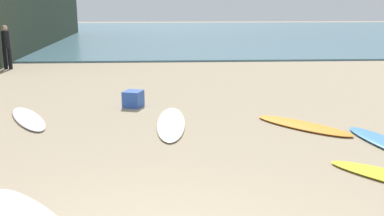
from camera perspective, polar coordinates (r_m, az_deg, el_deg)
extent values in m
cube|color=slate|center=(38.05, -3.63, 10.11)|extent=(120.00, 40.00, 0.08)
ellipsoid|color=orange|center=(8.72, 14.58, -2.26)|extent=(1.81, 1.93, 0.07)
ellipsoid|color=white|center=(9.61, -21.12, -1.29)|extent=(1.51, 2.22, 0.07)
ellipsoid|color=silver|center=(8.65, -2.83, -1.99)|extent=(0.64, 2.60, 0.06)
cylinder|color=black|center=(17.62, -23.75, 6.06)|extent=(0.14, 0.14, 0.77)
cylinder|color=black|center=(17.51, -23.20, 6.07)|extent=(0.14, 0.14, 0.77)
cylinder|color=black|center=(17.50, -23.70, 8.37)|extent=(0.34, 0.34, 0.65)
sphere|color=tan|center=(17.47, -23.83, 9.76)|extent=(0.21, 0.21, 0.21)
cube|color=#2D56B2|center=(10.20, -7.87, 1.23)|extent=(0.52, 0.54, 0.38)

